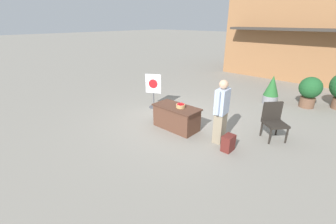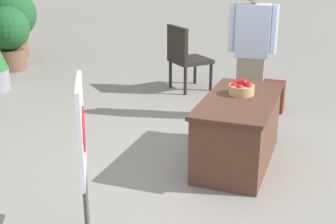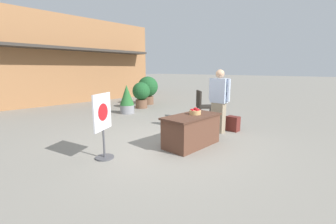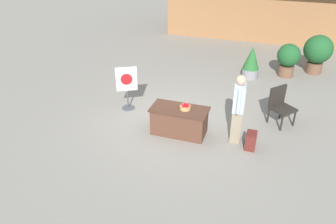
{
  "view_description": "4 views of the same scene",
  "coord_description": "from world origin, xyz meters",
  "px_view_note": "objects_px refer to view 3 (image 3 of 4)",
  "views": [
    {
      "loc": [
        4.3,
        -5.34,
        3.08
      ],
      "look_at": [
        -0.07,
        -0.57,
        0.44
      ],
      "focal_mm": 24.0,
      "sensor_mm": 36.0,
      "label": 1
    },
    {
      "loc": [
        -4.21,
        -1.42,
        2.14
      ],
      "look_at": [
        -0.18,
        0.05,
        0.64
      ],
      "focal_mm": 50.0,
      "sensor_mm": 36.0,
      "label": 2
    },
    {
      "loc": [
        -3.71,
        -3.59,
        1.73
      ],
      "look_at": [
        0.39,
        0.3,
        0.65
      ],
      "focal_mm": 24.0,
      "sensor_mm": 36.0,
      "label": 3
    },
    {
      "loc": [
        2.28,
        -7.38,
        4.62
      ],
      "look_at": [
        -0.02,
        -0.62,
        0.59
      ],
      "focal_mm": 35.0,
      "sensor_mm": 36.0,
      "label": 4
    }
  ],
  "objects_px": {
    "apple_basket": "(195,111)",
    "backpack": "(233,124)",
    "potted_plant_near_right": "(127,99)",
    "person_visitor": "(219,101)",
    "patio_chair": "(203,104)",
    "poster_board": "(103,124)",
    "potted_plant_near_left": "(148,88)",
    "display_table": "(192,130)",
    "potted_plant_far_left": "(141,93)"
  },
  "relations": [
    {
      "from": "backpack",
      "to": "potted_plant_far_left",
      "type": "relative_size",
      "value": 0.36
    },
    {
      "from": "apple_basket",
      "to": "potted_plant_far_left",
      "type": "height_order",
      "value": "potted_plant_far_left"
    },
    {
      "from": "patio_chair",
      "to": "potted_plant_near_right",
      "type": "relative_size",
      "value": 0.9
    },
    {
      "from": "apple_basket",
      "to": "person_visitor",
      "type": "height_order",
      "value": "person_visitor"
    },
    {
      "from": "apple_basket",
      "to": "potted_plant_near_left",
      "type": "height_order",
      "value": "potted_plant_near_left"
    },
    {
      "from": "patio_chair",
      "to": "potted_plant_near_left",
      "type": "xyz_separation_m",
      "value": [
        1.08,
        4.05,
        0.25
      ]
    },
    {
      "from": "display_table",
      "to": "backpack",
      "type": "xyz_separation_m",
      "value": [
        1.81,
        -0.09,
        -0.15
      ]
    },
    {
      "from": "person_visitor",
      "to": "potted_plant_near_right",
      "type": "height_order",
      "value": "person_visitor"
    },
    {
      "from": "display_table",
      "to": "backpack",
      "type": "bearing_deg",
      "value": -2.88
    },
    {
      "from": "poster_board",
      "to": "potted_plant_near_left",
      "type": "relative_size",
      "value": 0.93
    },
    {
      "from": "backpack",
      "to": "potted_plant_near_left",
      "type": "distance_m",
      "value": 5.77
    },
    {
      "from": "patio_chair",
      "to": "potted_plant_near_left",
      "type": "height_order",
      "value": "potted_plant_near_left"
    },
    {
      "from": "backpack",
      "to": "potted_plant_near_right",
      "type": "height_order",
      "value": "potted_plant_near_right"
    },
    {
      "from": "patio_chair",
      "to": "potted_plant_near_right",
      "type": "bearing_deg",
      "value": 151.54
    },
    {
      "from": "backpack",
      "to": "apple_basket",
      "type": "bearing_deg",
      "value": 176.33
    },
    {
      "from": "display_table",
      "to": "apple_basket",
      "type": "distance_m",
      "value": 0.45
    },
    {
      "from": "person_visitor",
      "to": "potted_plant_near_right",
      "type": "distance_m",
      "value": 4.09
    },
    {
      "from": "patio_chair",
      "to": "poster_board",
      "type": "bearing_deg",
      "value": -130.87
    },
    {
      "from": "patio_chair",
      "to": "potted_plant_near_left",
      "type": "relative_size",
      "value": 0.74
    },
    {
      "from": "potted_plant_near_left",
      "to": "potted_plant_near_right",
      "type": "height_order",
      "value": "potted_plant_near_left"
    },
    {
      "from": "poster_board",
      "to": "person_visitor",
      "type": "bearing_deg",
      "value": 50.4
    },
    {
      "from": "person_visitor",
      "to": "apple_basket",
      "type": "bearing_deg",
      "value": 0.02
    },
    {
      "from": "backpack",
      "to": "potted_plant_near_right",
      "type": "relative_size",
      "value": 0.37
    },
    {
      "from": "potted_plant_near_right",
      "to": "apple_basket",
      "type": "bearing_deg",
      "value": -105.34
    },
    {
      "from": "potted_plant_near_left",
      "to": "display_table",
      "type": "bearing_deg",
      "value": -122.58
    },
    {
      "from": "person_visitor",
      "to": "potted_plant_near_left",
      "type": "xyz_separation_m",
      "value": [
        2.06,
        5.26,
        -0.07
      ]
    },
    {
      "from": "apple_basket",
      "to": "potted_plant_near_left",
      "type": "xyz_separation_m",
      "value": [
        3.31,
        5.39,
        0.04
      ]
    },
    {
      "from": "potted_plant_near_right",
      "to": "patio_chair",
      "type": "bearing_deg",
      "value": -69.64
    },
    {
      "from": "backpack",
      "to": "patio_chair",
      "type": "height_order",
      "value": "patio_chair"
    },
    {
      "from": "potted_plant_near_right",
      "to": "potted_plant_far_left",
      "type": "height_order",
      "value": "potted_plant_far_left"
    },
    {
      "from": "potted_plant_near_right",
      "to": "person_visitor",
      "type": "bearing_deg",
      "value": -88.66
    },
    {
      "from": "poster_board",
      "to": "potted_plant_far_left",
      "type": "xyz_separation_m",
      "value": [
        4.29,
        4.0,
        -0.03
      ]
    },
    {
      "from": "person_visitor",
      "to": "poster_board",
      "type": "relative_size",
      "value": 1.35
    },
    {
      "from": "poster_board",
      "to": "potted_plant_far_left",
      "type": "relative_size",
      "value": 1.1
    },
    {
      "from": "display_table",
      "to": "potted_plant_far_left",
      "type": "height_order",
      "value": "potted_plant_far_left"
    },
    {
      "from": "display_table",
      "to": "potted_plant_near_right",
      "type": "xyz_separation_m",
      "value": [
        1.3,
        4.23,
        0.21
      ]
    },
    {
      "from": "apple_basket",
      "to": "backpack",
      "type": "height_order",
      "value": "apple_basket"
    },
    {
      "from": "apple_basket",
      "to": "poster_board",
      "type": "bearing_deg",
      "value": 158.64
    },
    {
      "from": "apple_basket",
      "to": "patio_chair",
      "type": "relative_size",
      "value": 0.26
    },
    {
      "from": "apple_basket",
      "to": "patio_chair",
      "type": "height_order",
      "value": "patio_chair"
    },
    {
      "from": "apple_basket",
      "to": "backpack",
      "type": "bearing_deg",
      "value": -3.67
    },
    {
      "from": "potted_plant_near_left",
      "to": "potted_plant_near_right",
      "type": "distance_m",
      "value": 2.46
    },
    {
      "from": "apple_basket",
      "to": "display_table",
      "type": "bearing_deg",
      "value": -174.04
    },
    {
      "from": "display_table",
      "to": "patio_chair",
      "type": "relative_size",
      "value": 1.4
    },
    {
      "from": "potted_plant_near_left",
      "to": "potted_plant_far_left",
      "type": "relative_size",
      "value": 1.19
    },
    {
      "from": "backpack",
      "to": "display_table",
      "type": "bearing_deg",
      "value": 177.12
    },
    {
      "from": "poster_board",
      "to": "patio_chair",
      "type": "distance_m",
      "value": 4.21
    },
    {
      "from": "backpack",
      "to": "patio_chair",
      "type": "bearing_deg",
      "value": 68.81
    },
    {
      "from": "apple_basket",
      "to": "potted_plant_near_right",
      "type": "distance_m",
      "value": 4.38
    },
    {
      "from": "display_table",
      "to": "potted_plant_near_left",
      "type": "height_order",
      "value": "potted_plant_near_left"
    }
  ]
}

